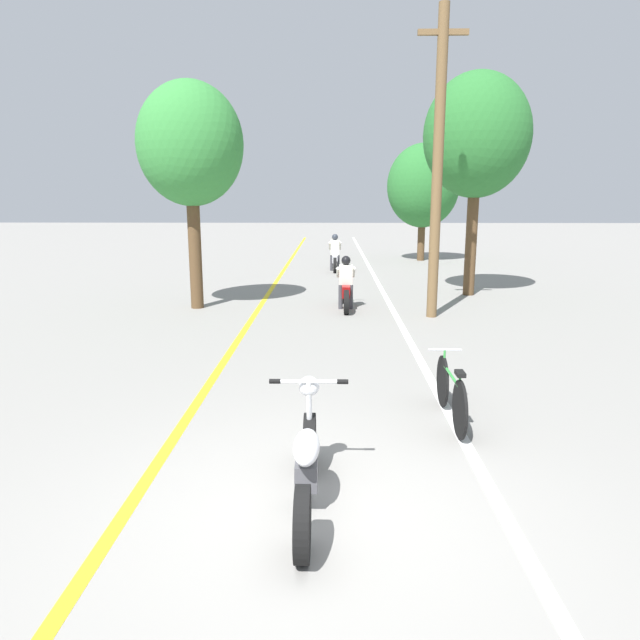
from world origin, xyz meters
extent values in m
plane|color=gray|center=(0.00, 0.00, 0.00)|extent=(120.00, 120.00, 0.00)
cube|color=yellow|center=(-1.70, 12.04, 0.00)|extent=(0.14, 48.00, 0.01)
cube|color=white|center=(1.72, 12.04, 0.00)|extent=(0.14, 48.00, 0.01)
cylinder|color=brown|center=(2.55, 8.65, 3.44)|extent=(0.24, 0.24, 6.87)
cube|color=brown|center=(2.55, 8.65, 6.27)|extent=(1.10, 0.10, 0.12)
cylinder|color=#513A23|center=(4.17, 11.82, 1.76)|extent=(0.32, 0.32, 3.53)
ellipsoid|color=#286B2D|center=(4.17, 11.82, 4.46)|extent=(2.95, 2.66, 3.40)
cylinder|color=#513A23|center=(4.19, 21.10, 1.15)|extent=(0.32, 0.32, 2.29)
ellipsoid|color=#286B2D|center=(4.19, 21.10, 3.29)|extent=(3.17, 2.85, 3.64)
cylinder|color=#513A23|center=(-3.29, 9.67, 1.62)|extent=(0.32, 0.32, 3.24)
ellipsoid|color=#337F38|center=(-3.29, 9.67, 4.06)|extent=(2.59, 2.33, 2.98)
cylinder|color=black|center=(-0.06, 0.80, 0.30)|extent=(0.12, 0.60, 0.60)
cylinder|color=black|center=(-0.06, -0.72, 0.30)|extent=(0.12, 0.60, 0.60)
ellipsoid|color=silver|center=(-0.06, 0.04, 0.60)|extent=(0.24, 0.69, 0.20)
cube|color=#4C4C51|center=(-0.06, 0.04, 0.35)|extent=(0.20, 0.36, 0.24)
cylinder|color=silver|center=(-0.06, 0.71, 0.66)|extent=(0.06, 0.23, 0.73)
cylinder|color=silver|center=(-0.06, 0.62, 1.02)|extent=(0.67, 0.04, 0.04)
cylinder|color=black|center=(-0.40, 0.62, 1.02)|extent=(0.11, 0.05, 0.05)
cylinder|color=black|center=(0.27, 0.62, 1.02)|extent=(0.11, 0.05, 0.05)
sphere|color=silver|center=(-0.06, 0.71, 0.94)|extent=(0.21, 0.21, 0.21)
cylinder|color=black|center=(0.53, 10.38, 0.30)|extent=(0.12, 0.60, 0.60)
cylinder|color=black|center=(0.53, 8.90, 0.30)|extent=(0.12, 0.60, 0.60)
cube|color=maroon|center=(0.53, 9.64, 0.48)|extent=(0.20, 0.95, 0.28)
cylinder|color=silver|center=(0.53, 10.28, 0.95)|extent=(0.50, 0.03, 0.03)
cylinder|color=#38383D|center=(0.40, 9.59, 0.31)|extent=(0.11, 0.11, 0.62)
cylinder|color=#38383D|center=(0.66, 9.59, 0.31)|extent=(0.11, 0.11, 0.62)
cube|color=silver|center=(0.53, 9.62, 0.87)|extent=(0.34, 0.27, 0.52)
cylinder|color=silver|center=(0.33, 9.78, 0.92)|extent=(0.08, 0.41, 0.32)
cylinder|color=silver|center=(0.73, 9.78, 0.92)|extent=(0.08, 0.41, 0.32)
sphere|color=black|center=(0.53, 9.66, 1.23)|extent=(0.23, 0.23, 0.23)
cylinder|color=black|center=(0.30, 18.12, 0.29)|extent=(0.12, 0.58, 0.58)
cylinder|color=black|center=(0.30, 16.67, 0.29)|extent=(0.12, 0.58, 0.58)
cube|color=silver|center=(0.30, 17.39, 0.47)|extent=(0.20, 0.93, 0.28)
cylinder|color=silver|center=(0.30, 18.02, 0.93)|extent=(0.50, 0.03, 0.03)
cylinder|color=#38383D|center=(0.17, 17.34, 0.30)|extent=(0.11, 0.11, 0.61)
cylinder|color=#38383D|center=(0.43, 17.34, 0.30)|extent=(0.11, 0.11, 0.61)
cube|color=silver|center=(0.30, 17.37, 0.89)|extent=(0.34, 0.28, 0.59)
cylinder|color=silver|center=(0.10, 17.53, 0.95)|extent=(0.08, 0.46, 0.36)
cylinder|color=silver|center=(0.50, 17.53, 0.95)|extent=(0.08, 0.46, 0.36)
sphere|color=#2D333D|center=(0.30, 17.41, 1.29)|extent=(0.24, 0.24, 0.24)
cylinder|color=black|center=(1.67, 2.70, 0.35)|extent=(0.04, 0.70, 0.70)
cylinder|color=black|center=(1.67, 1.64, 0.35)|extent=(0.04, 0.70, 0.70)
cylinder|color=#2D8C38|center=(1.67, 2.17, 0.59)|extent=(0.04, 0.85, 0.04)
cylinder|color=#2D8C38|center=(1.67, 1.72, 0.56)|extent=(0.03, 0.03, 0.42)
cube|color=black|center=(1.67, 1.72, 0.77)|extent=(0.10, 0.20, 0.05)
cylinder|color=#2D8C38|center=(1.67, 2.65, 0.57)|extent=(0.03, 0.03, 0.45)
cylinder|color=silver|center=(1.67, 2.65, 0.80)|extent=(0.44, 0.03, 0.03)
camera|label=1|loc=(0.15, -4.71, 2.79)|focal=32.00mm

